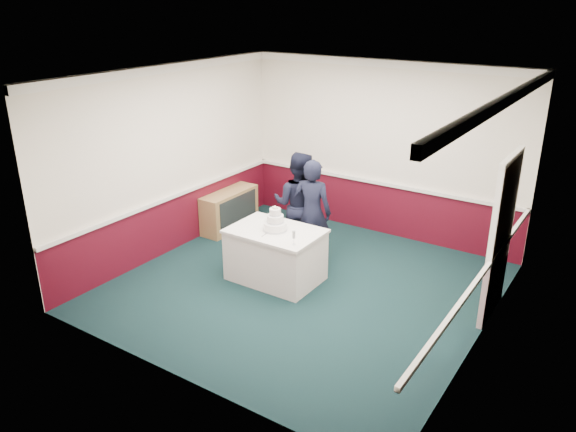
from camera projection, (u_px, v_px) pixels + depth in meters
The scene contains 9 objects.
ground at pixel (302, 287), 8.15m from camera, with size 5.00×5.00×0.00m, color #132A2E.
room_shell at pixel (332, 147), 7.86m from camera, with size 5.00×5.00×3.00m.
sideboard at pixel (230, 210), 10.09m from camera, with size 0.41×1.20×0.70m.
cake_table at pixel (276, 254), 8.24m from camera, with size 1.32×0.92×0.79m.
wedding_cake at pixel (275, 223), 8.05m from camera, with size 0.35×0.35×0.36m.
cake_knife at pixel (266, 234), 7.95m from camera, with size 0.01×0.22×0.01m, color silver.
champagne_flute at pixel (294, 235), 7.57m from camera, with size 0.05×0.05×0.21m.
person_man at pixel (298, 204), 8.92m from camera, with size 0.83×0.65×1.71m, color black.
person_woman at pixel (312, 212), 8.62m from camera, with size 0.61×0.40×1.68m, color black.
Camera 1 is at (3.80, -6.13, 3.94)m, focal length 35.00 mm.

